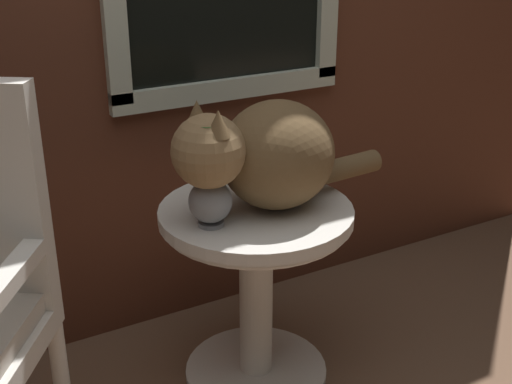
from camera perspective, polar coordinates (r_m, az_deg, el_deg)
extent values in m
cube|color=beige|center=(2.32, -2.15, 8.64)|extent=(0.84, 0.03, 0.07)
cylinder|color=silver|center=(2.26, 0.00, -14.71)|extent=(0.45, 0.45, 0.03)
cylinder|color=silver|center=(2.10, 0.00, -8.73)|extent=(0.10, 0.10, 0.52)
cylinder|color=silver|center=(1.97, 0.00, -1.80)|extent=(0.57, 0.57, 0.03)
torus|color=silver|center=(1.98, 0.00, -2.53)|extent=(0.55, 0.55, 0.02)
cube|color=silver|center=(1.56, -20.35, -7.26)|extent=(0.28, 0.38, 0.04)
ellipsoid|color=brown|center=(1.92, 1.79, 3.13)|extent=(0.36, 0.34, 0.31)
sphere|color=olive|center=(1.79, -4.01, 3.43)|extent=(0.20, 0.20, 0.20)
cone|color=brown|center=(1.81, -4.96, 6.60)|extent=(0.06, 0.06, 0.07)
cone|color=brown|center=(1.72, -3.17, 5.75)|extent=(0.06, 0.06, 0.07)
cylinder|color=brown|center=(2.09, 6.85, 1.87)|extent=(0.31, 0.09, 0.07)
cylinder|color=gray|center=(1.86, -3.79, -2.62)|extent=(0.07, 0.07, 0.01)
ellipsoid|color=gray|center=(1.84, -3.84, -0.78)|extent=(0.12, 0.12, 0.12)
cylinder|color=gray|center=(1.81, -3.91, 1.53)|extent=(0.07, 0.07, 0.07)
torus|color=gray|center=(1.79, -3.94, 2.54)|extent=(0.08, 0.08, 0.01)
cylinder|color=#387533|center=(1.77, -4.46, 3.69)|extent=(0.04, 0.01, 0.08)
cone|color=#387533|center=(1.76, -5.00, 4.86)|extent=(0.04, 0.04, 0.02)
cylinder|color=#387533|center=(1.79, -3.71, 3.83)|extent=(0.03, 0.01, 0.08)
cone|color=#387533|center=(1.78, -3.48, 5.12)|extent=(0.04, 0.04, 0.02)
cylinder|color=#387533|center=(1.76, -4.02, 3.91)|extent=(0.02, 0.03, 0.10)
cone|color=#387533|center=(1.74, -4.11, 5.33)|extent=(0.04, 0.04, 0.02)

